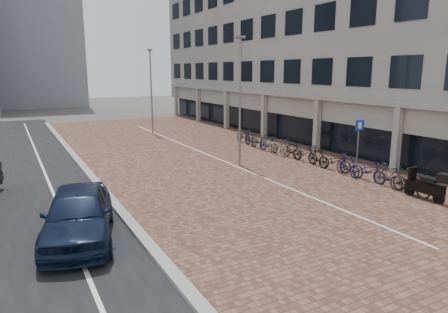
% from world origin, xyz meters
% --- Properties ---
extents(ground, '(140.00, 140.00, 0.00)m').
position_xyz_m(ground, '(0.00, 0.00, 0.00)').
color(ground, '#474442').
rests_on(ground, ground).
extents(plaza_brick, '(14.50, 42.00, 0.04)m').
position_xyz_m(plaza_brick, '(2.00, 12.00, 0.01)').
color(plaza_brick, brown).
rests_on(plaza_brick, ground).
extents(street_asphalt, '(8.00, 50.00, 0.03)m').
position_xyz_m(street_asphalt, '(-9.00, 12.00, 0.01)').
color(street_asphalt, black).
rests_on(street_asphalt, ground).
extents(curb, '(0.35, 42.00, 0.14)m').
position_xyz_m(curb, '(-5.10, 12.00, 0.07)').
color(curb, gray).
rests_on(curb, ground).
extents(lane_line, '(0.12, 44.00, 0.00)m').
position_xyz_m(lane_line, '(-7.00, 12.00, 0.02)').
color(lane_line, white).
rests_on(lane_line, street_asphalt).
extents(parking_line, '(0.10, 30.00, 0.00)m').
position_xyz_m(parking_line, '(2.20, 12.00, 0.04)').
color(parking_line, white).
rests_on(parking_line, plaza_brick).
extents(office_building, '(8.40, 40.00, 15.00)m').
position_xyz_m(office_building, '(12.97, 16.00, 8.44)').
color(office_building, '#9A9A95').
rests_on(office_building, ground).
extents(car_navy, '(3.01, 5.17, 1.65)m').
position_xyz_m(car_navy, '(-6.78, 2.66, 0.83)').
color(car_navy, black).
rests_on(car_navy, ground).
extents(scooter_mid, '(0.59, 1.81, 1.24)m').
position_xyz_m(scooter_mid, '(6.02, 0.26, 0.62)').
color(scooter_mid, black).
rests_on(scooter_mid, ground).
extents(parking_sign, '(0.54, 0.10, 2.59)m').
position_xyz_m(parking_sign, '(7.50, 5.29, 1.76)').
color(parking_sign, slate).
rests_on(parking_sign, ground).
extents(lamp_near, '(0.12, 0.12, 6.73)m').
position_xyz_m(lamp_near, '(2.50, 8.89, 3.37)').
color(lamp_near, gray).
rests_on(lamp_near, ground).
extents(lamp_far, '(0.12, 0.12, 6.64)m').
position_xyz_m(lamp_far, '(1.98, 22.05, 3.32)').
color(lamp_far, slate).
rests_on(lamp_far, ground).
extents(bike_row, '(1.23, 15.79, 1.05)m').
position_xyz_m(bike_row, '(6.14, 7.90, 0.52)').
color(bike_row, black).
rests_on(bike_row, ground).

